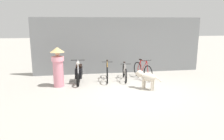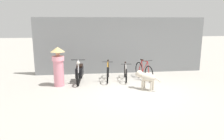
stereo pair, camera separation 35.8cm
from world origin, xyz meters
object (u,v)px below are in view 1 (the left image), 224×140
(bicycle_1, at_px, (125,72))
(person_in_robes, at_px, (58,65))
(bicycle_2, at_px, (143,71))
(bicycle_0, at_px, (107,72))
(motorcycle, at_px, (79,73))
(stray_dog, at_px, (146,77))

(bicycle_1, bearing_deg, person_in_robes, -71.26)
(bicycle_2, bearing_deg, bicycle_0, -102.11)
(motorcycle, distance_m, person_in_robes, 1.08)
(motorcycle, height_order, person_in_robes, person_in_robes)
(bicycle_2, distance_m, stray_dog, 1.65)
(bicycle_1, xyz_separation_m, bicycle_2, (0.88, 0.08, 0.04))
(bicycle_0, xyz_separation_m, bicycle_1, (0.80, -0.07, -0.03))
(bicycle_2, bearing_deg, motorcycle, -99.69)
(person_in_robes, bearing_deg, bicycle_2, -149.52)
(motorcycle, relative_size, person_in_robes, 1.13)
(bicycle_2, bearing_deg, person_in_robes, -92.83)
(person_in_robes, bearing_deg, stray_dog, -174.82)
(bicycle_0, height_order, person_in_robes, person_in_robes)
(bicycle_0, bearing_deg, motorcycle, -75.70)
(bicycle_1, xyz_separation_m, person_in_robes, (-2.91, -0.57, 0.55))
(bicycle_2, relative_size, person_in_robes, 1.01)
(bicycle_1, distance_m, motorcycle, 2.08)
(bicycle_1, relative_size, motorcycle, 0.92)
(bicycle_0, relative_size, bicycle_2, 1.07)
(bicycle_2, relative_size, stray_dog, 1.85)
(bicycle_1, xyz_separation_m, motorcycle, (-2.07, -0.07, 0.08))
(bicycle_0, distance_m, stray_dog, 2.06)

